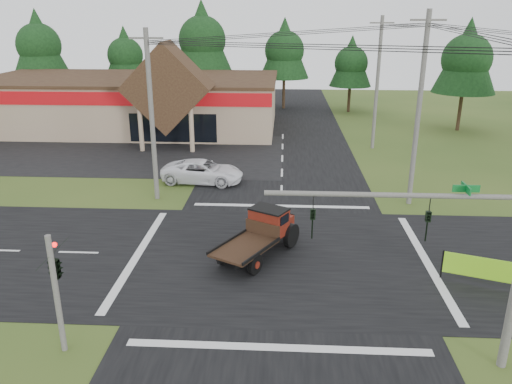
{
  "coord_description": "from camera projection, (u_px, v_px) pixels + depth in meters",
  "views": [
    {
      "loc": [
        0.05,
        -21.81,
        11.06
      ],
      "look_at": [
        -1.36,
        3.34,
        2.2
      ],
      "focal_mm": 35.0,
      "sensor_mm": 36.0,
      "label": 1
    }
  ],
  "objects": [
    {
      "name": "tree_row_d",
      "position": [
        284.0,
        49.0,
        61.32
      ],
      "size": [
        6.16,
        6.16,
        11.11
      ],
      "color": "#332316",
      "rests_on": "ground"
    },
    {
      "name": "tree_side_ne",
      "position": [
        467.0,
        56.0,
        49.08
      ],
      "size": [
        6.16,
        6.16,
        11.11
      ],
      "color": "#332316",
      "rests_on": "ground"
    },
    {
      "name": "utility_pole_ne",
      "position": [
        419.0,
        110.0,
        29.37
      ],
      "size": [
        2.0,
        0.3,
        11.5
      ],
      "color": "#595651",
      "rests_on": "ground"
    },
    {
      "name": "utility_pole_nw",
      "position": [
        152.0,
        115.0,
        30.38
      ],
      "size": [
        2.0,
        0.3,
        10.5
      ],
      "color": "#595651",
      "rests_on": "ground"
    },
    {
      "name": "tree_row_a",
      "position": [
        39.0,
        43.0,
        60.79
      ],
      "size": [
        6.72,
        6.72,
        12.12
      ],
      "color": "#332316",
      "rests_on": "ground"
    },
    {
      "name": "road_ns",
      "position": [
        280.0,
        258.0,
        24.21
      ],
      "size": [
        12.0,
        120.0,
        0.02
      ],
      "primitive_type": "cube",
      "color": "black",
      "rests_on": "ground"
    },
    {
      "name": "antique_flatbed_truck",
      "position": [
        257.0,
        236.0,
        24.0
      ],
      "size": [
        4.38,
        5.61,
        2.22
      ],
      "primitive_type": null,
      "rotation": [
        0.0,
        0.0,
        -0.52
      ],
      "color": "#56150C",
      "rests_on": "ground"
    },
    {
      "name": "tree_row_e",
      "position": [
        351.0,
        61.0,
        59.47
      ],
      "size": [
        5.04,
        5.04,
        9.09
      ],
      "color": "#332316",
      "rests_on": "ground"
    },
    {
      "name": "tree_row_b",
      "position": [
        125.0,
        54.0,
        62.6
      ],
      "size": [
        5.6,
        5.6,
        10.1
      ],
      "color": "#332316",
      "rests_on": "ground"
    },
    {
      "name": "roadside_banner",
      "position": [
        491.0,
        273.0,
        21.39
      ],
      "size": [
        3.86,
        1.47,
        1.39
      ],
      "primitive_type": null,
      "rotation": [
        0.0,
        0.0,
        -0.34
      ],
      "color": "#7ECD1B",
      "rests_on": "ground"
    },
    {
      "name": "traffic_signal_mast",
      "position": [
        468.0,
        245.0,
        15.38
      ],
      "size": [
        8.12,
        0.24,
        7.0
      ],
      "color": "#595651",
      "rests_on": "ground"
    },
    {
      "name": "ground",
      "position": [
        280.0,
        258.0,
        24.21
      ],
      "size": [
        120.0,
        120.0,
        0.0
      ],
      "primitive_type": "plane",
      "color": "#354D1B",
      "rests_on": "ground"
    },
    {
      "name": "white_pickup",
      "position": [
        203.0,
        171.0,
        35.07
      ],
      "size": [
        5.9,
        3.18,
        1.57
      ],
      "primitive_type": "imported",
      "rotation": [
        0.0,
        0.0,
        1.47
      ],
      "color": "white",
      "rests_on": "ground"
    },
    {
      "name": "road_ew",
      "position": [
        280.0,
        258.0,
        24.21
      ],
      "size": [
        120.0,
        12.0,
        0.02
      ],
      "primitive_type": "cube",
      "color": "black",
      "rests_on": "ground"
    },
    {
      "name": "tree_row_c",
      "position": [
        202.0,
        37.0,
        60.46
      ],
      "size": [
        7.28,
        7.28,
        13.13
      ],
      "color": "#332316",
      "rests_on": "ground"
    },
    {
      "name": "utility_pole_n",
      "position": [
        377.0,
        83.0,
        42.61
      ],
      "size": [
        2.0,
        0.3,
        11.2
      ],
      "color": "#595651",
      "rests_on": "ground"
    },
    {
      "name": "cvs_building",
      "position": [
        133.0,
        101.0,
        51.97
      ],
      "size": [
        30.4,
        18.2,
        9.19
      ],
      "color": "tan",
      "rests_on": "ground"
    },
    {
      "name": "parking_apron",
      "position": [
        119.0,
        153.0,
        42.84
      ],
      "size": [
        28.0,
        14.0,
        0.02
      ],
      "primitive_type": "cube",
      "color": "black",
      "rests_on": "ground"
    },
    {
      "name": "traffic_signal_corner",
      "position": [
        54.0,
        257.0,
        16.54
      ],
      "size": [
        0.53,
        2.48,
        4.4
      ],
      "color": "#595651",
      "rests_on": "ground"
    }
  ]
}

